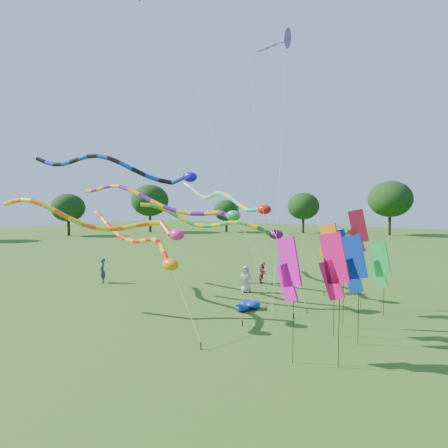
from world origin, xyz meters
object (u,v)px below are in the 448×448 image
Objects in this scene: tube_kite_red at (139,241)px; person_c at (263,273)px; person_b at (102,271)px; person_a at (246,279)px; tube_kite_orange at (111,222)px; blue_nylon_heap at (240,305)px.

person_c is at bearing 96.74° from tube_kite_red.
person_c is (9.70, 6.65, -0.13)m from person_b.
person_c is (-0.42, 3.04, -0.11)m from person_a.
tube_kite_orange is at bearing 157.16° from person_c.
person_a is 10.74m from person_b.
person_a reaches higher than person_c.
person_a is 3.07m from person_c.
person_a is at bearing 177.92° from person_c.
person_a is (3.02, 8.30, -4.01)m from tube_kite_orange.
person_c is (2.60, 11.34, -4.12)m from tube_kite_orange.
tube_kite_orange is at bearing -133.09° from blue_nylon_heap.
blue_nylon_heap is at bearing -87.98° from person_a.
blue_nylon_heap is at bearing 44.70° from person_b.
tube_kite_red reaches higher than person_a.
tube_kite_red is 1.08× the size of tube_kite_orange.
person_b is 1.17× the size of person_c.
tube_kite_orange reaches higher than blue_nylon_heap.
person_c is (-2.08, 6.33, 0.58)m from blue_nylon_heap.
tube_kite_orange is 8.35× the size of blue_nylon_heap.
person_c is at bearing 77.58° from person_b.
tube_kite_orange is at bearing 9.70° from person_b.
person_a is 0.97× the size of person_b.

